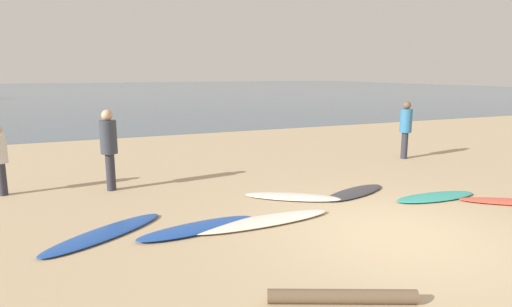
{
  "coord_description": "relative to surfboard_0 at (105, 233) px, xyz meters",
  "views": [
    {
      "loc": [
        -4.77,
        -5.16,
        2.62
      ],
      "look_at": [
        -0.51,
        4.61,
        0.6
      ],
      "focal_mm": 30.12,
      "sensor_mm": 36.0,
      "label": 1
    }
  ],
  "objects": [
    {
      "name": "surfboard_2",
      "position": [
        2.58,
        -0.53,
        0.01
      ],
      "size": [
        2.71,
        0.67,
        0.09
      ],
      "primitive_type": "ellipsoid",
      "rotation": [
        0.0,
        0.0,
        0.05
      ],
      "color": "silver",
      "rests_on": "ground"
    },
    {
      "name": "person_0",
      "position": [
        8.99,
        3.02,
        1.0
      ],
      "size": [
        0.35,
        0.35,
        1.76
      ],
      "rotation": [
        0.0,
        0.0,
        4.57
      ],
      "color": "#2D2D38",
      "rests_on": "ground"
    },
    {
      "name": "surfboard_0",
      "position": [
        0.0,
        0.0,
        0.0
      ],
      "size": [
        2.24,
        1.76,
        0.07
      ],
      "primitive_type": "ellipsoid",
      "rotation": [
        0.0,
        0.0,
        0.59
      ],
      "color": "#1E479E",
      "rests_on": "ground"
    },
    {
      "name": "surfboard_5",
      "position": [
        6.58,
        -0.59,
        0.0
      ],
      "size": [
        1.99,
        0.67,
        0.07
      ],
      "primitive_type": "ellipsoid",
      "rotation": [
        0.0,
        0.0,
        -0.04
      ],
      "color": "teal",
      "rests_on": "ground"
    },
    {
      "name": "surfboard_4",
      "position": [
        5.22,
        0.37,
        -0.0
      ],
      "size": [
        1.98,
        1.15,
        0.07
      ],
      "primitive_type": "ellipsoid",
      "rotation": [
        0.0,
        0.0,
        0.33
      ],
      "color": "#333338",
      "rests_on": "ground"
    },
    {
      "name": "person_2",
      "position": [
        0.36,
        2.82,
        1.04
      ],
      "size": [
        0.37,
        0.37,
        1.82
      ],
      "rotation": [
        0.0,
        0.0,
        1.81
      ],
      "color": "#2D2D38",
      "rests_on": "ground"
    },
    {
      "name": "ground_plane",
      "position": [
        4.38,
        8.08,
        -0.13
      ],
      "size": [
        120.0,
        120.0,
        0.2
      ],
      "primitive_type": "cube",
      "color": "tan",
      "rests_on": "ground"
    },
    {
      "name": "driftwood_log",
      "position": [
        2.34,
        -3.31,
        0.05
      ],
      "size": [
        1.64,
        0.85,
        0.17
      ],
      "primitive_type": "cylinder",
      "rotation": [
        0.0,
        1.57,
        -0.42
      ],
      "color": "brown",
      "rests_on": "ground"
    },
    {
      "name": "surfboard_1",
      "position": [
        1.45,
        -0.41,
        0.01
      ],
      "size": [
        2.18,
        0.87,
        0.1
      ],
      "primitive_type": "ellipsoid",
      "rotation": [
        0.0,
        0.0,
        0.16
      ],
      "color": "#1E479E",
      "rests_on": "ground"
    },
    {
      "name": "ocean_water",
      "position": [
        4.38,
        60.83,
        -0.03
      ],
      "size": [
        140.0,
        100.0,
        0.01
      ],
      "primitive_type": "cube",
      "color": "#475B6B",
      "rests_on": "ground"
    },
    {
      "name": "surfboard_3",
      "position": [
        3.79,
        0.59,
        0.01
      ],
      "size": [
        2.0,
        1.59,
        0.09
      ],
      "primitive_type": "ellipsoid",
      "rotation": [
        0.0,
        0.0,
        -0.59
      ],
      "color": "silver",
      "rests_on": "ground"
    }
  ]
}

